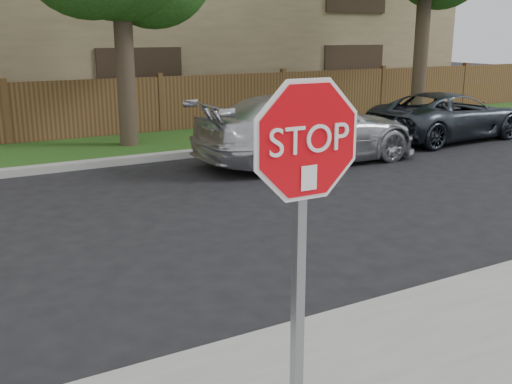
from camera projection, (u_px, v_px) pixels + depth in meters
ground at (208, 354)px, 5.30m from camera, size 90.00×90.00×0.00m
far_curb at (35, 170)px, 12.11m from camera, size 70.00×0.30×0.15m
grass_strip at (21, 157)px, 13.50m from camera, size 70.00×3.00×0.12m
fence at (7, 116)px, 14.65m from camera, size 70.00×0.12×1.60m
stop_sign at (304, 193)px, 3.58m from camera, size 1.01×0.13×2.55m
sedan_right at (308, 129)px, 13.00m from camera, size 5.15×2.17×1.48m
sedan_far_right at (448, 116)px, 15.89m from camera, size 4.61×2.31×1.25m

